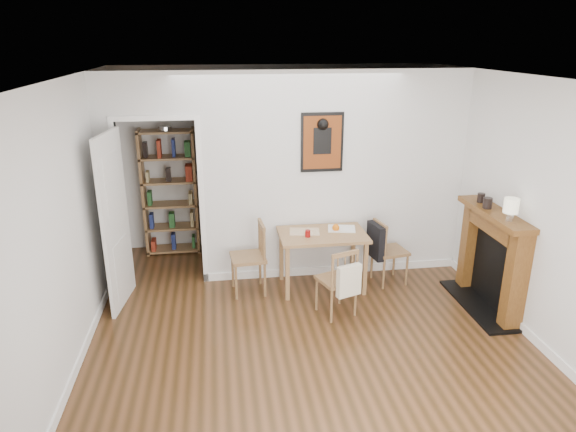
{
  "coord_description": "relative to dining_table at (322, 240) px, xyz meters",
  "views": [
    {
      "loc": [
        -0.87,
        -4.67,
        2.94
      ],
      "look_at": [
        -0.12,
        0.6,
        1.09
      ],
      "focal_mm": 32.0,
      "sensor_mm": 36.0,
      "label": 1
    }
  ],
  "objects": [
    {
      "name": "ground",
      "position": [
        -0.36,
        -0.98,
        -0.63
      ],
      "size": [
        5.2,
        5.2,
        0.0
      ],
      "primitive_type": "plane",
      "color": "brown",
      "rests_on": "ground"
    },
    {
      "name": "room_shell",
      "position": [
        -0.26,
        0.36,
        0.67
      ],
      "size": [
        5.2,
        5.2,
        5.2
      ],
      "color": "silver",
      "rests_on": "ground"
    },
    {
      "name": "dining_table",
      "position": [
        0.0,
        0.0,
        0.0
      ],
      "size": [
        1.05,
        0.67,
        0.71
      ],
      "color": "olive",
      "rests_on": "ground"
    },
    {
      "name": "chair_left",
      "position": [
        -0.91,
        -0.0,
        -0.18
      ],
      "size": [
        0.48,
        0.48,
        0.89
      ],
      "color": "olive",
      "rests_on": "ground"
    },
    {
      "name": "chair_right",
      "position": [
        0.85,
        0.02,
        -0.2
      ],
      "size": [
        0.53,
        0.48,
        0.83
      ],
      "color": "olive",
      "rests_on": "ground"
    },
    {
      "name": "chair_front",
      "position": [
        0.03,
        -0.67,
        -0.22
      ],
      "size": [
        0.52,
        0.55,
        0.81
      ],
      "color": "olive",
      "rests_on": "ground"
    },
    {
      "name": "bookshelf",
      "position": [
        -1.89,
        1.42,
        0.25
      ],
      "size": [
        0.75,
        0.3,
        1.78
      ],
      "color": "olive",
      "rests_on": "ground"
    },
    {
      "name": "fireplace",
      "position": [
        1.8,
        -0.73,
        -0.01
      ],
      "size": [
        0.45,
        1.25,
        1.16
      ],
      "color": "brown",
      "rests_on": "ground"
    },
    {
      "name": "red_glass",
      "position": [
        -0.2,
        -0.09,
        0.13
      ],
      "size": [
        0.06,
        0.06,
        0.08
      ],
      "primitive_type": "cylinder",
      "color": "maroon",
      "rests_on": "dining_table"
    },
    {
      "name": "orange_fruit",
      "position": [
        0.17,
        0.05,
        0.13
      ],
      "size": [
        0.09,
        0.09,
        0.09
      ],
      "primitive_type": "sphere",
      "color": "orange",
      "rests_on": "dining_table"
    },
    {
      "name": "placemat",
      "position": [
        -0.21,
        0.08,
        0.09
      ],
      "size": [
        0.39,
        0.32,
        0.0
      ],
      "primitive_type": "cube",
      "rotation": [
        0.0,
        0.0,
        -0.15
      ],
      "color": "beige",
      "rests_on": "dining_table"
    },
    {
      "name": "notebook",
      "position": [
        0.26,
        0.1,
        0.09
      ],
      "size": [
        0.37,
        0.31,
        0.02
      ],
      "primitive_type": "cube",
      "rotation": [
        0.0,
        0.0,
        -0.21
      ],
      "color": "white",
      "rests_on": "dining_table"
    },
    {
      "name": "mantel_lamp",
      "position": [
        1.73,
        -1.05,
        0.68
      ],
      "size": [
        0.15,
        0.15,
        0.24
      ],
      "color": "silver",
      "rests_on": "fireplace"
    },
    {
      "name": "ceramic_jar_a",
      "position": [
        1.71,
        -0.63,
        0.59
      ],
      "size": [
        0.1,
        0.1,
        0.12
      ],
      "primitive_type": "cylinder",
      "color": "black",
      "rests_on": "fireplace"
    },
    {
      "name": "ceramic_jar_b",
      "position": [
        1.75,
        -0.42,
        0.58
      ],
      "size": [
        0.09,
        0.09,
        0.11
      ],
      "primitive_type": "cylinder",
      "color": "black",
      "rests_on": "fireplace"
    }
  ]
}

